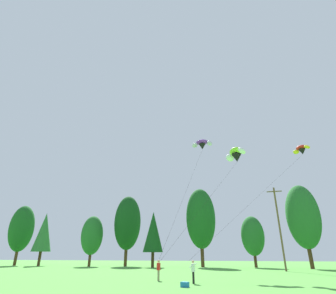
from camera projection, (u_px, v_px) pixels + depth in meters
name	position (u px, v px, depth m)	size (l,w,h in m)	color
treeline_tree_a	(22.00, 228.00, 61.58)	(5.32, 5.32, 13.05)	#472D19
treeline_tree_b	(44.00, 232.00, 59.03)	(4.03, 4.03, 11.03)	#472D19
treeline_tree_c	(92.00, 235.00, 56.36)	(4.50, 4.50, 10.00)	#472D19
treeline_tree_d	(128.00, 222.00, 58.70)	(5.73, 5.73, 14.57)	#472D19
treeline_tree_e	(153.00, 232.00, 51.97)	(3.84, 3.84, 10.20)	#472D19
treeline_tree_f	(201.00, 218.00, 54.31)	(5.89, 5.89, 15.13)	#472D19
treeline_tree_g	(253.00, 236.00, 50.73)	(4.28, 4.28, 9.18)	#472D19
treeline_tree_h	(303.00, 216.00, 46.95)	(5.58, 5.58, 14.01)	#472D19
utility_pole	(279.00, 225.00, 39.38)	(2.20, 0.26, 11.87)	brown
kite_flyer_near	(159.00, 268.00, 23.51)	(0.24, 0.57, 1.69)	gray
kite_flyer_mid	(193.00, 270.00, 21.01)	(0.55, 0.58, 1.69)	black
parafoil_kite_high_purple	(202.00, 144.00, 40.03)	(4.75, 12.85, 17.14)	purple
parafoil_kite_mid_red_yellow	(302.00, 150.00, 38.76)	(15.15, 18.39, 15.41)	red
parafoil_kite_far_lime_white	(236.00, 155.00, 33.64)	(9.33, 9.72, 13.69)	#93D633
picnic_cooler	(185.00, 285.00, 18.37)	(0.52, 0.36, 0.34)	#1E70B7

